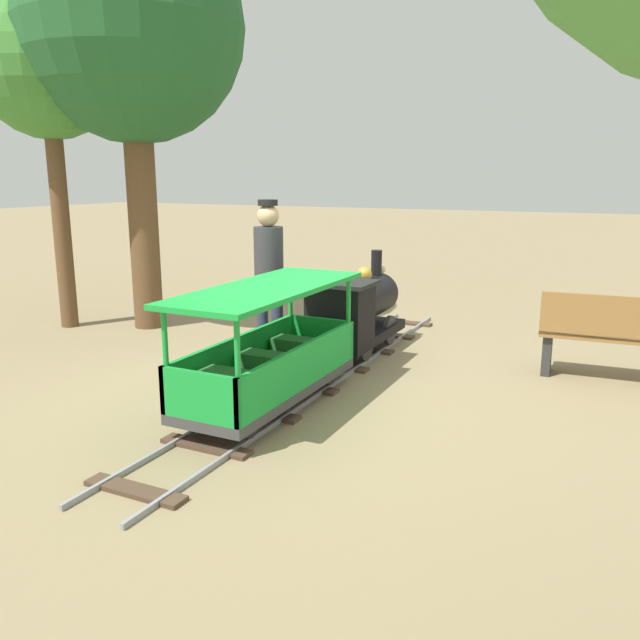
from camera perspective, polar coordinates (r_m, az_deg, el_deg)
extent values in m
plane|color=#8C7A56|center=(5.79, -1.41, -5.95)|extent=(60.00, 60.00, 0.00)
cube|color=gray|center=(6.14, -2.01, -4.67)|extent=(0.03, 5.70, 0.04)
cube|color=gray|center=(5.95, 1.86, -5.25)|extent=(0.03, 5.70, 0.04)
cube|color=#4C3828|center=(4.12, -16.13, -14.37)|extent=(0.69, 0.14, 0.03)
cube|color=#4C3828|center=(4.61, -10.11, -11.01)|extent=(0.69, 0.14, 0.03)
cube|color=#4C3828|center=(5.16, -5.41, -8.24)|extent=(0.69, 0.14, 0.03)
cube|color=#4C3828|center=(5.74, -1.68, -5.98)|extent=(0.69, 0.14, 0.03)
cube|color=#4C3828|center=(6.35, 1.32, -4.12)|extent=(0.69, 0.14, 0.03)
cube|color=#4C3828|center=(6.98, 3.78, -2.58)|extent=(0.69, 0.14, 0.03)
cube|color=#4C3828|center=(7.62, 5.82, -1.30)|extent=(0.69, 0.14, 0.03)
cube|color=#4C3828|center=(8.27, 7.55, -0.22)|extent=(0.69, 0.14, 0.03)
cube|color=black|center=(6.82, 3.42, -1.24)|extent=(0.57, 1.40, 0.10)
cylinder|color=black|center=(6.93, 4.10, 1.93)|extent=(0.44, 0.85, 0.44)
cylinder|color=#B7932D|center=(7.31, 5.35, 2.49)|extent=(0.37, 0.02, 0.37)
cylinder|color=black|center=(7.14, 5.05, 5.13)|extent=(0.12, 0.12, 0.27)
sphere|color=#B7932D|center=(6.83, 3.98, 4.08)|extent=(0.16, 0.16, 0.16)
cube|color=black|center=(6.32, 1.79, 0.68)|extent=(0.57, 0.45, 0.55)
cube|color=black|center=(6.27, 1.81, 3.32)|extent=(0.65, 0.53, 0.04)
sphere|color=#F2EAB2|center=(7.30, 5.48, 4.53)|extent=(0.10, 0.10, 0.10)
cylinder|color=#2D2D2D|center=(7.22, 2.84, -0.52)|extent=(0.05, 0.32, 0.32)
cylinder|color=#2D2D2D|center=(7.06, 6.22, -0.89)|extent=(0.05, 0.32, 0.32)
cylinder|color=#2D2D2D|center=(6.60, 0.43, -1.78)|extent=(0.05, 0.32, 0.32)
cylinder|color=#2D2D2D|center=(6.43, 4.08, -2.22)|extent=(0.05, 0.32, 0.32)
cube|color=#3F3F3F|center=(5.24, -4.48, -5.97)|extent=(0.65, 1.90, 0.08)
cube|color=green|center=(5.33, -7.37, -3.28)|extent=(0.04, 1.90, 0.35)
cube|color=green|center=(5.03, -1.51, -4.16)|extent=(0.04, 1.90, 0.35)
cube|color=green|center=(5.96, 0.02, -1.44)|extent=(0.65, 0.04, 0.35)
cube|color=green|center=(4.44, -10.67, -6.72)|extent=(0.65, 0.04, 0.35)
cylinder|color=green|center=(6.02, -2.64, 0.64)|extent=(0.04, 0.04, 0.75)
cylinder|color=green|center=(5.77, 2.54, 0.10)|extent=(0.04, 0.04, 0.75)
cylinder|color=green|center=(4.58, -13.54, -3.63)|extent=(0.04, 0.04, 0.75)
cylinder|color=green|center=(4.23, -7.31, -4.71)|extent=(0.04, 0.04, 0.75)
cube|color=green|center=(5.04, -4.64, 2.79)|extent=(0.75, 2.00, 0.04)
cube|color=#2D6B33|center=(4.76, -7.79, -5.96)|extent=(0.49, 0.20, 0.24)
cube|color=#2D6B33|center=(5.19, -4.51, -4.29)|extent=(0.49, 0.20, 0.24)
cube|color=#2D6B33|center=(5.63, -1.76, -2.88)|extent=(0.49, 0.20, 0.24)
cylinder|color=#262626|center=(5.90, -3.10, -3.98)|extent=(0.04, 0.24, 0.24)
cylinder|color=#262626|center=(5.70, 0.90, -4.57)|extent=(0.04, 0.24, 0.24)
cylinder|color=#262626|center=(4.84, -10.85, -8.00)|extent=(0.04, 0.24, 0.24)
cylinder|color=#262626|center=(4.60, -6.27, -8.98)|extent=(0.04, 0.24, 0.24)
cylinder|color=#282D47|center=(6.72, -5.15, 0.19)|extent=(0.12, 0.12, 0.80)
cylinder|color=#282D47|center=(6.63, -3.82, 0.04)|extent=(0.12, 0.12, 0.80)
cylinder|color=#333338|center=(6.56, -4.59, 5.87)|extent=(0.30, 0.30, 0.55)
sphere|color=tan|center=(6.53, -4.65, 9.23)|extent=(0.22, 0.22, 0.22)
cylinder|color=black|center=(6.52, -4.67, 10.37)|extent=(0.20, 0.20, 0.06)
cube|color=olive|center=(6.48, 24.72, -1.26)|extent=(1.32, 0.49, 0.06)
cube|color=olive|center=(6.26, 24.95, 0.15)|extent=(1.30, 0.13, 0.40)
cube|color=#333333|center=(6.52, 19.56, -2.63)|extent=(0.10, 0.32, 0.42)
cylinder|color=brown|center=(8.15, -15.44, 8.37)|extent=(0.35, 0.35, 2.60)
sphere|color=#235B2D|center=(8.30, -16.41, 23.70)|extent=(2.58, 2.58, 2.58)
cylinder|color=brown|center=(8.49, -22.01, 7.77)|extent=(0.21, 0.21, 2.51)
sphere|color=#3D7F33|center=(8.56, -23.09, 20.06)|extent=(1.65, 1.65, 1.65)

